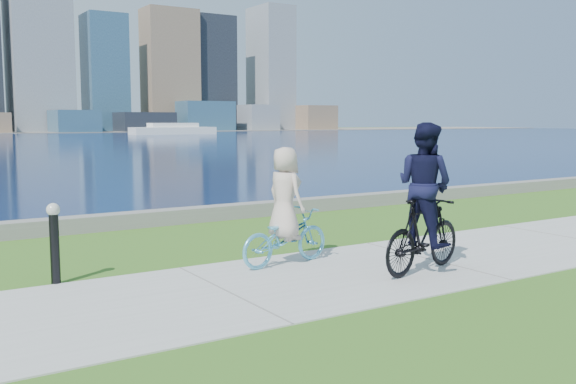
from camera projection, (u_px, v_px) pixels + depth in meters
ground at (227, 293)px, 9.21m from camera, size 320.00×320.00×0.00m
concrete_path at (227, 292)px, 9.21m from camera, size 80.00×3.50×0.02m
seawall at (102, 222)px, 14.40m from camera, size 90.00×0.50×0.35m
ferry_far at (173, 130)px, 108.01m from camera, size 14.25×4.07×1.93m
bollard_lamp at (54, 238)px, 9.59m from camera, size 0.20×0.20×1.24m
cyclist_woman at (285, 221)px, 10.85m from camera, size 0.87×1.87×2.00m
cyclist_man at (424, 210)px, 10.28m from camera, size 1.01×2.09×2.41m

